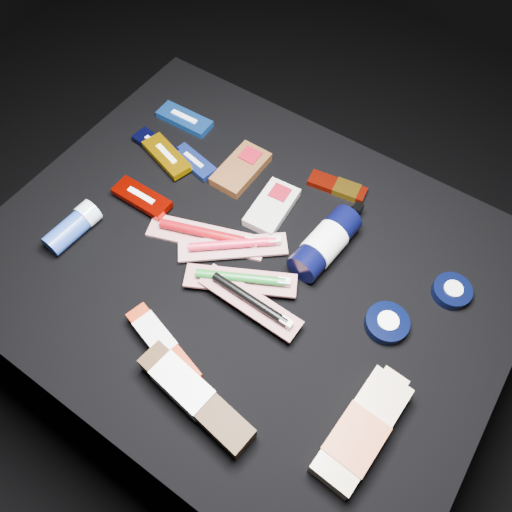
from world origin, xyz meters
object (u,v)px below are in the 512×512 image
Objects in this scene: bodywash_bottle at (360,432)px; deodorant_stick at (73,227)px; lotion_bottle at (325,243)px; toothpaste_carton_red at (161,343)px.

deodorant_stick reaches higher than bodywash_bottle.
lotion_bottle is 0.35m from toothpaste_carton_red.
toothpaste_carton_red is at bearing -12.80° from deodorant_stick.
lotion_bottle is 1.74× the size of deodorant_stick.
bodywash_bottle is (0.22, -0.26, -0.01)m from lotion_bottle.
bodywash_bottle is 1.19× the size of toothpaste_carton_red.
lotion_bottle reaches higher than deodorant_stick.
toothpaste_carton_red is at bearing -166.66° from bodywash_bottle.
lotion_bottle is 1.16× the size of toothpaste_carton_red.
deodorant_stick is (-0.64, 0.02, 0.00)m from bodywash_bottle.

